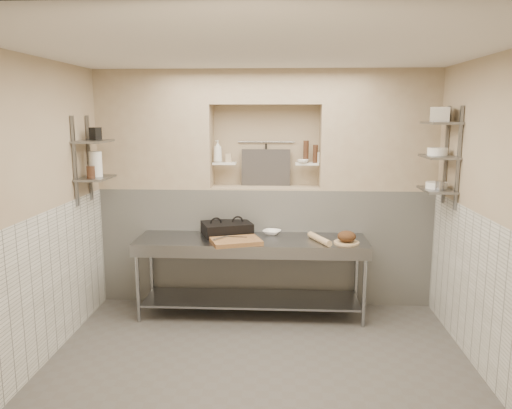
# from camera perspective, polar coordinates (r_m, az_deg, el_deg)

# --- Properties ---
(floor) EXTENTS (4.00, 3.90, 0.10)m
(floor) POSITION_cam_1_polar(r_m,az_deg,el_deg) (4.87, 0.26, -18.41)
(floor) COLOR #504C47
(floor) RESTS_ON ground
(ceiling) EXTENTS (4.00, 3.90, 0.10)m
(ceiling) POSITION_cam_1_polar(r_m,az_deg,el_deg) (4.31, 0.30, 17.74)
(ceiling) COLOR silver
(ceiling) RESTS_ON ground
(wall_left) EXTENTS (0.10, 3.90, 2.80)m
(wall_left) POSITION_cam_1_polar(r_m,az_deg,el_deg) (4.91, -24.36, -1.09)
(wall_left) COLOR tan
(wall_left) RESTS_ON ground
(wall_right) EXTENTS (0.10, 3.90, 2.80)m
(wall_right) POSITION_cam_1_polar(r_m,az_deg,el_deg) (4.73, 25.93, -1.62)
(wall_right) COLOR tan
(wall_right) RESTS_ON ground
(wall_back) EXTENTS (4.00, 0.10, 2.80)m
(wall_back) POSITION_cam_1_polar(r_m,az_deg,el_deg) (6.33, 1.18, 2.23)
(wall_back) COLOR tan
(wall_back) RESTS_ON ground
(wall_front) EXTENTS (4.00, 0.10, 2.80)m
(wall_front) POSITION_cam_1_polar(r_m,az_deg,el_deg) (2.45, -2.08, -11.16)
(wall_front) COLOR tan
(wall_front) RESTS_ON ground
(backwall_lower) EXTENTS (4.00, 0.40, 1.40)m
(backwall_lower) POSITION_cam_1_polar(r_m,az_deg,el_deg) (6.23, 1.07, -4.48)
(backwall_lower) COLOR silver
(backwall_lower) RESTS_ON floor
(alcove_sill) EXTENTS (1.30, 0.40, 0.02)m
(alcove_sill) POSITION_cam_1_polar(r_m,az_deg,el_deg) (6.09, 1.10, 1.99)
(alcove_sill) COLOR tan
(alcove_sill) RESTS_ON backwall_lower
(backwall_pillar_left) EXTENTS (1.35, 0.40, 1.40)m
(backwall_pillar_left) POSITION_cam_1_polar(r_m,az_deg,el_deg) (6.21, -11.32, 8.36)
(backwall_pillar_left) COLOR tan
(backwall_pillar_left) RESTS_ON backwall_lower
(backwall_pillar_right) EXTENTS (1.35, 0.40, 1.40)m
(backwall_pillar_right) POSITION_cam_1_polar(r_m,az_deg,el_deg) (6.12, 13.74, 8.24)
(backwall_pillar_right) COLOR tan
(backwall_pillar_right) RESTS_ON backwall_lower
(backwall_header) EXTENTS (1.30, 0.40, 0.40)m
(backwall_header) POSITION_cam_1_polar(r_m,az_deg,el_deg) (6.03, 1.14, 13.25)
(backwall_header) COLOR tan
(backwall_header) RESTS_ON backwall_lower
(wainscot_left) EXTENTS (0.02, 3.90, 1.40)m
(wainscot_left) POSITION_cam_1_polar(r_m,az_deg,el_deg) (5.06, -23.16, -8.90)
(wainscot_left) COLOR silver
(wainscot_left) RESTS_ON floor
(wainscot_right) EXTENTS (0.02, 3.90, 1.40)m
(wainscot_right) POSITION_cam_1_polar(r_m,az_deg,el_deg) (4.89, 24.62, -9.67)
(wainscot_right) COLOR silver
(wainscot_right) RESTS_ON floor
(alcove_shelf_left) EXTENTS (0.28, 0.16, 0.02)m
(alcove_shelf_left) POSITION_cam_1_polar(r_m,az_deg,el_deg) (6.09, -3.62, 4.72)
(alcove_shelf_left) COLOR white
(alcove_shelf_left) RESTS_ON backwall_lower
(alcove_shelf_right) EXTENTS (0.28, 0.16, 0.02)m
(alcove_shelf_right) POSITION_cam_1_polar(r_m,az_deg,el_deg) (6.05, 5.86, 4.66)
(alcove_shelf_right) COLOR white
(alcove_shelf_right) RESTS_ON backwall_lower
(utensil_rail) EXTENTS (0.70, 0.02, 0.02)m
(utensil_rail) POSITION_cam_1_polar(r_m,az_deg,el_deg) (6.20, 1.17, 7.16)
(utensil_rail) COLOR gray
(utensil_rail) RESTS_ON wall_back
(hanging_steel) EXTENTS (0.02, 0.02, 0.30)m
(hanging_steel) POSITION_cam_1_polar(r_m,az_deg,el_deg) (6.19, 1.16, 5.58)
(hanging_steel) COLOR black
(hanging_steel) RESTS_ON utensil_rail
(splash_panel) EXTENTS (0.60, 0.08, 0.45)m
(splash_panel) POSITION_cam_1_polar(r_m,az_deg,el_deg) (6.16, 1.14, 4.24)
(splash_panel) COLOR #383330
(splash_panel) RESTS_ON alcove_sill
(shelf_rail_left_a) EXTENTS (0.03, 0.03, 0.95)m
(shelf_rail_left_a) POSITION_cam_1_polar(r_m,az_deg,el_deg) (5.95, -18.51, 5.05)
(shelf_rail_left_a) COLOR slate
(shelf_rail_left_a) RESTS_ON wall_left
(shelf_rail_left_b) EXTENTS (0.03, 0.03, 0.95)m
(shelf_rail_left_b) POSITION_cam_1_polar(r_m,az_deg,el_deg) (5.59, -20.00, 4.64)
(shelf_rail_left_b) COLOR slate
(shelf_rail_left_b) RESTS_ON wall_left
(wall_shelf_left_lower) EXTENTS (0.30, 0.50, 0.02)m
(wall_shelf_left_lower) POSITION_cam_1_polar(r_m,az_deg,el_deg) (5.74, -17.86, 2.90)
(wall_shelf_left_lower) COLOR slate
(wall_shelf_left_lower) RESTS_ON wall_left
(wall_shelf_left_upper) EXTENTS (0.30, 0.50, 0.03)m
(wall_shelf_left_upper) POSITION_cam_1_polar(r_m,az_deg,el_deg) (5.71, -18.09, 6.88)
(wall_shelf_left_upper) COLOR slate
(wall_shelf_left_upper) RESTS_ON wall_left
(shelf_rail_right_a) EXTENTS (0.03, 0.03, 1.05)m
(shelf_rail_right_a) POSITION_cam_1_polar(r_m,az_deg,el_deg) (5.81, 20.88, 5.28)
(shelf_rail_right_a) COLOR slate
(shelf_rail_right_a) RESTS_ON wall_right
(shelf_rail_right_b) EXTENTS (0.03, 0.03, 1.05)m
(shelf_rail_right_b) POSITION_cam_1_polar(r_m,az_deg,el_deg) (5.43, 22.14, 4.89)
(shelf_rail_right_b) COLOR slate
(shelf_rail_right_b) RESTS_ON wall_right
(wall_shelf_right_lower) EXTENTS (0.30, 0.50, 0.02)m
(wall_shelf_right_lower) POSITION_cam_1_polar(r_m,az_deg,el_deg) (5.62, 19.95, 1.59)
(wall_shelf_right_lower) COLOR slate
(wall_shelf_right_lower) RESTS_ON wall_right
(wall_shelf_right_mid) EXTENTS (0.30, 0.50, 0.02)m
(wall_shelf_right_mid) POSITION_cam_1_polar(r_m,az_deg,el_deg) (5.58, 20.17, 5.14)
(wall_shelf_right_mid) COLOR slate
(wall_shelf_right_mid) RESTS_ON wall_right
(wall_shelf_right_upper) EXTENTS (0.30, 0.50, 0.03)m
(wall_shelf_right_upper) POSITION_cam_1_polar(r_m,az_deg,el_deg) (5.56, 20.39, 8.73)
(wall_shelf_right_upper) COLOR slate
(wall_shelf_right_upper) RESTS_ON wall_right
(prep_table) EXTENTS (2.60, 0.70, 0.90)m
(prep_table) POSITION_cam_1_polar(r_m,az_deg,el_deg) (5.71, -0.55, -6.48)
(prep_table) COLOR gray
(prep_table) RESTS_ON floor
(panini_press) EXTENTS (0.65, 0.56, 0.15)m
(panini_press) POSITION_cam_1_polar(r_m,az_deg,el_deg) (5.82, -3.35, -2.78)
(panini_press) COLOR black
(panini_press) RESTS_ON prep_table
(cutting_board) EXTENTS (0.62, 0.52, 0.05)m
(cutting_board) POSITION_cam_1_polar(r_m,az_deg,el_deg) (5.45, -2.30, -4.22)
(cutting_board) COLOR olive
(cutting_board) RESTS_ON prep_table
(knife_blade) EXTENTS (0.25, 0.04, 0.01)m
(knife_blade) POSITION_cam_1_polar(r_m,az_deg,el_deg) (5.54, -2.32, -3.73)
(knife_blade) COLOR gray
(knife_blade) RESTS_ON cutting_board
(tongs) EXTENTS (0.15, 0.20, 0.02)m
(tongs) POSITION_cam_1_polar(r_m,az_deg,el_deg) (5.47, -4.04, -3.84)
(tongs) COLOR gray
(tongs) RESTS_ON cutting_board
(mixing_bowl) EXTENTS (0.26, 0.26, 0.05)m
(mixing_bowl) POSITION_cam_1_polar(r_m,az_deg,el_deg) (5.85, 1.83, -3.19)
(mixing_bowl) COLOR white
(mixing_bowl) RESTS_ON prep_table
(rolling_pin) EXTENTS (0.25, 0.45, 0.07)m
(rolling_pin) POSITION_cam_1_polar(r_m,az_deg,el_deg) (5.55, 7.27, -3.93)
(rolling_pin) COLOR tan
(rolling_pin) RESTS_ON prep_table
(bread_board) EXTENTS (0.28, 0.28, 0.02)m
(bread_board) POSITION_cam_1_polar(r_m,az_deg,el_deg) (5.55, 10.30, -4.29)
(bread_board) COLOR tan
(bread_board) RESTS_ON prep_table
(bread_loaf) EXTENTS (0.20, 0.20, 0.12)m
(bread_loaf) POSITION_cam_1_polar(r_m,az_deg,el_deg) (5.53, 10.32, -3.60)
(bread_loaf) COLOR #4C2D19
(bread_loaf) RESTS_ON bread_board
(bottle_soap) EXTENTS (0.14, 0.14, 0.27)m
(bottle_soap) POSITION_cam_1_polar(r_m,az_deg,el_deg) (6.04, -4.39, 6.07)
(bottle_soap) COLOR white
(bottle_soap) RESTS_ON alcove_shelf_left
(jar_alcove) EXTENTS (0.07, 0.07, 0.11)m
(jar_alcove) POSITION_cam_1_polar(r_m,az_deg,el_deg) (6.10, -3.14, 5.36)
(jar_alcove) COLOR tan
(jar_alcove) RESTS_ON alcove_shelf_left
(bowl_alcove) EXTENTS (0.17, 0.17, 0.04)m
(bowl_alcove) POSITION_cam_1_polar(r_m,az_deg,el_deg) (5.99, 5.37, 4.93)
(bowl_alcove) COLOR white
(bowl_alcove) RESTS_ON alcove_shelf_right
(condiment_a) EXTENTS (0.06, 0.06, 0.22)m
(condiment_a) POSITION_cam_1_polar(r_m,az_deg,el_deg) (6.03, 6.79, 5.78)
(condiment_a) COLOR #3C2317
(condiment_a) RESTS_ON alcove_shelf_right
(condiment_b) EXTENTS (0.07, 0.07, 0.26)m
(condiment_b) POSITION_cam_1_polar(r_m,az_deg,el_deg) (6.08, 5.73, 6.05)
(condiment_b) COLOR #3C2317
(condiment_b) RESTS_ON alcove_shelf_right
(condiment_c) EXTENTS (0.07, 0.07, 0.13)m
(condiment_c) POSITION_cam_1_polar(r_m,az_deg,el_deg) (6.06, 6.97, 5.37)
(condiment_c) COLOR white
(condiment_c) RESTS_ON alcove_shelf_right
(jug_left) EXTENTS (0.14, 0.14, 0.28)m
(jug_left) POSITION_cam_1_polar(r_m,az_deg,el_deg) (5.75, -17.85, 4.42)
(jug_left) COLOR white
(jug_left) RESTS_ON wall_shelf_left_lower
(jar_left) EXTENTS (0.09, 0.09, 0.13)m
(jar_left) POSITION_cam_1_polar(r_m,az_deg,el_deg) (5.62, -18.36, 3.53)
(jar_left) COLOR #3C2317
(jar_left) RESTS_ON wall_shelf_left_lower
(box_left_upper) EXTENTS (0.13, 0.13, 0.13)m
(box_left_upper) POSITION_cam_1_polar(r_m,az_deg,el_deg) (5.77, -17.88, 7.72)
(box_left_upper) COLOR black
(box_left_upper) RESTS_ON wall_shelf_left_upper
(bowl_right) EXTENTS (0.22, 0.22, 0.07)m
(bowl_right) POSITION_cam_1_polar(r_m,az_deg,el_deg) (5.63, 19.92, 2.08)
(bowl_right) COLOR white
(bowl_right) RESTS_ON wall_shelf_right_lower
(canister_right) EXTENTS (0.09, 0.09, 0.09)m
(canister_right) POSITION_cam_1_polar(r_m,az_deg,el_deg) (5.52, 20.27, 2.04)
(canister_right) COLOR gray
(canister_right) RESTS_ON wall_shelf_right_lower
(bowl_right_mid) EXTENTS (0.21, 0.21, 0.08)m
(bowl_right_mid) POSITION_cam_1_polar(r_m,az_deg,el_deg) (5.63, 20.04, 5.72)
(bowl_right_mid) COLOR white
(bowl_right_mid) RESTS_ON wall_shelf_right_mid
(basket_right) EXTENTS (0.26, 0.29, 0.15)m
(basket_right) POSITION_cam_1_polar(r_m,az_deg,el_deg) (5.58, 20.38, 9.63)
(basket_right) COLOR gray
(basket_right) RESTS_ON wall_shelf_right_upper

